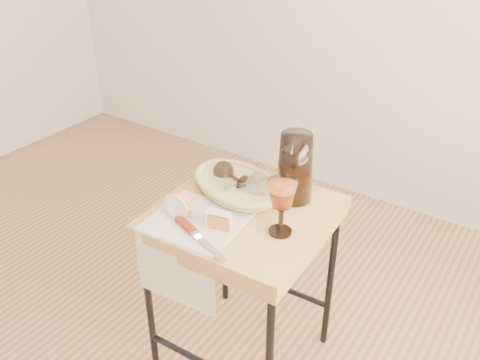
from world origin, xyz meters
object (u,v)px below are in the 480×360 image
Objects in this scene: bread_basket at (236,187)px; wine_goblet at (281,207)px; side_table at (243,290)px; apple_half at (180,203)px; tea_towel at (197,221)px; goblet_lying_b at (245,185)px; pitcher at (295,167)px; goblet_lying_a at (232,176)px; table_knife at (198,236)px.

bread_basket is 0.26m from wine_goblet.
side_table is 7.16× the size of apple_half.
tea_towel is at bearing -123.65° from side_table.
goblet_lying_b is (0.04, -0.02, 0.03)m from bread_basket.
goblet_lying_b reaches higher than tea_towel.
apple_half is at bearing -119.79° from pitcher.
bread_basket is (0.01, 0.20, 0.02)m from tea_towel.
pitcher is (0.20, 0.06, 0.07)m from goblet_lying_a.
pitcher is at bearing 3.89° from goblet_lying_b.
side_table is 0.42m from apple_half.
wine_goblet is at bearing 62.31° from table_knife.
tea_towel is 0.27m from wine_goblet.
pitcher reaches higher than wine_goblet.
bread_basket is (-0.08, 0.07, 0.35)m from side_table.
apple_half is (-0.06, -0.01, 0.04)m from tea_towel.
goblet_lying_a is (-0.03, 0.01, 0.02)m from bread_basket.
bread_basket is 0.22m from apple_half.
goblet_lying_b is 0.52× the size of pitcher.
pitcher is at bearing 91.51° from table_knife.
side_table is at bearing -24.36° from bread_basket.
goblet_lying_b is 0.17m from pitcher.
table_knife is at bearing -32.44° from apple_half.
side_table is 0.36m from bread_basket.
goblet_lying_a reaches higher than side_table.
goblet_lying_a is 0.22m from apple_half.
goblet_lying_b is at bearing -133.64° from pitcher.
pitcher is (0.17, 0.28, 0.11)m from tea_towel.
tea_towel is at bearing -158.88° from wine_goblet.
pitcher reaches higher than side_table.
table_knife is at bearing 123.02° from goblet_lying_a.
goblet_lying_b is at bearing 112.06° from table_knife.
apple_half is (-0.11, -0.19, -0.01)m from goblet_lying_b.
tea_towel is 0.09m from table_knife.
bread_basket is at bearing 154.53° from wine_goblet.
table_knife is at bearing -137.30° from wine_goblet.
goblet_lying_b is 0.78× the size of wine_goblet.
table_knife is (-0.11, -0.35, -0.10)m from pitcher.
bread_basket reaches higher than side_table.
goblet_lying_b is 0.22m from apple_half.
wine_goblet is 0.25m from table_knife.
bread_basket is 0.28m from table_knife.
side_table is 2.14× the size of bread_basket.
table_knife is at bearing -96.89° from side_table.
goblet_lying_a is 0.08m from goblet_lying_b.
pitcher reaches higher than table_knife.
apple_half is at bearing -87.25° from bread_basket.
table_knife reaches higher than tea_towel.
goblet_lying_a reaches higher than table_knife.
apple_half reaches higher than tea_towel.
tea_towel is 2.99× the size of apple_half.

